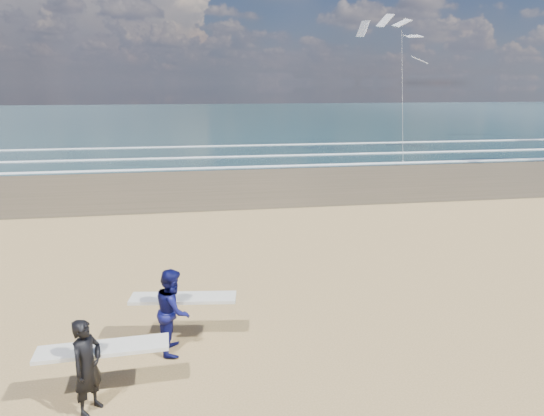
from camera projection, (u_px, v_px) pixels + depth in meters
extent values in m
cube|color=brown|center=(503.00, 174.00, 29.30)|extent=(220.00, 12.00, 0.01)
cube|color=#183336|center=(304.00, 116.00, 80.90)|extent=(220.00, 100.00, 0.02)
cube|color=white|center=(461.00, 161.00, 33.87)|extent=(220.00, 0.50, 0.05)
cube|color=white|center=(429.00, 152.00, 38.36)|extent=(220.00, 0.50, 0.05)
cube|color=white|center=(396.00, 142.00, 44.57)|extent=(220.00, 0.50, 0.05)
imported|color=black|center=(87.00, 367.00, 7.95)|extent=(0.65, 0.73, 1.67)
cube|color=silver|center=(103.00, 348.00, 8.29)|extent=(2.22, 0.63, 0.07)
imported|color=#0D104D|center=(173.00, 310.00, 9.81)|extent=(0.70, 0.88, 1.77)
cube|color=silver|center=(183.00, 298.00, 10.15)|extent=(2.25, 0.80, 0.07)
cube|color=slate|center=(403.00, 161.00, 33.72)|extent=(0.12, 0.12, 0.10)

